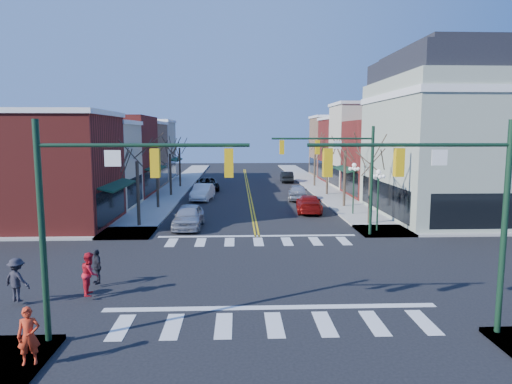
{
  "coord_description": "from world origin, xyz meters",
  "views": [
    {
      "loc": [
        -1.29,
        -21.61,
        6.79
      ],
      "look_at": [
        -0.04,
        8.82,
        2.8
      ],
      "focal_mm": 32.0,
      "sensor_mm": 36.0,
      "label": 1
    }
  ],
  "objects": [
    {
      "name": "lamppost_corner",
      "position": [
        8.2,
        8.5,
        2.96
      ],
      "size": [
        0.36,
        0.36,
        4.33
      ],
      "color": "#14331E",
      "rests_on": "ground"
    },
    {
      "name": "tree_left_b",
      "position": [
        -8.4,
        19.0,
        2.52
      ],
      "size": [
        0.24,
        0.24,
        5.04
      ],
      "primitive_type": "cylinder",
      "color": "#382B21",
      "rests_on": "ground"
    },
    {
      "name": "bldg_right_brick_a",
      "position": [
        15.5,
        25.75,
        4.0
      ],
      "size": [
        10.0,
        8.5,
        8.0
      ],
      "primitive_type": "cube",
      "color": "maroon",
      "rests_on": "ground"
    },
    {
      "name": "bldg_left_brick_a",
      "position": [
        -15.5,
        11.75,
        4.0
      ],
      "size": [
        10.0,
        8.5,
        8.0
      ],
      "primitive_type": "cube",
      "color": "maroon",
      "rests_on": "ground"
    },
    {
      "name": "pedestrian_red_a",
      "position": [
        -7.3,
        -8.93,
        1.0
      ],
      "size": [
        0.7,
        0.54,
        1.69
      ],
      "primitive_type": "imported",
      "rotation": [
        0.0,
        0.0,
        0.25
      ],
      "color": "red",
      "rests_on": "sidewalk_left"
    },
    {
      "name": "car_right_far",
      "position": [
        5.46,
        40.32,
        0.74
      ],
      "size": [
        1.67,
        4.53,
        1.48
      ],
      "primitive_type": "imported",
      "rotation": [
        0.0,
        0.0,
        3.12
      ],
      "color": "black",
      "rests_on": "ground"
    },
    {
      "name": "tree_left_c",
      "position": [
        -8.4,
        27.0,
        2.27
      ],
      "size": [
        0.24,
        0.24,
        4.55
      ],
      "primitive_type": "cylinder",
      "color": "#382B21",
      "rests_on": "ground"
    },
    {
      "name": "bldg_right_stucco",
      "position": [
        15.5,
        33.5,
        5.0
      ],
      "size": [
        10.0,
        7.0,
        10.0
      ],
      "primitive_type": "cube",
      "color": "#BBB49A",
      "rests_on": "ground"
    },
    {
      "name": "victorian_corner",
      "position": [
        16.5,
        14.5,
        6.66
      ],
      "size": [
        12.25,
        14.25,
        13.3
      ],
      "color": "#99A48E",
      "rests_on": "ground"
    },
    {
      "name": "traffic_mast_near_left",
      "position": [
        -5.55,
        -7.4,
        4.71
      ],
      "size": [
        6.6,
        0.28,
        7.2
      ],
      "color": "#14331E",
      "rests_on": "ground"
    },
    {
      "name": "pedestrian_dark_a",
      "position": [
        -7.51,
        -1.83,
        0.92
      ],
      "size": [
        0.79,
        0.97,
        1.54
      ],
      "primitive_type": "imported",
      "rotation": [
        0.0,
        0.0,
        -1.02
      ],
      "color": "black",
      "rests_on": "sidewalk_left"
    },
    {
      "name": "car_right_near",
      "position": [
        4.8,
        16.56,
        0.75
      ],
      "size": [
        2.6,
        5.33,
        1.49
      ],
      "primitive_type": "imported",
      "rotation": [
        0.0,
        0.0,
        3.04
      ],
      "color": "maroon",
      "rests_on": "ground"
    },
    {
      "name": "tree_left_a",
      "position": [
        -8.4,
        11.0,
        2.38
      ],
      "size": [
        0.24,
        0.24,
        4.76
      ],
      "primitive_type": "cylinder",
      "color": "#382B21",
      "rests_on": "ground"
    },
    {
      "name": "sidewalk_left",
      "position": [
        -8.75,
        20.0,
        0.07
      ],
      "size": [
        3.5,
        70.0,
        0.15
      ],
      "primitive_type": "cube",
      "color": "#9E9B93",
      "rests_on": "ground"
    },
    {
      "name": "bldg_left_tan",
      "position": [
        -15.5,
        35.75,
        3.9
      ],
      "size": [
        10.0,
        7.5,
        7.8
      ],
      "primitive_type": "cube",
      "color": "#9B7556",
      "rests_on": "ground"
    },
    {
      "name": "bldg_left_stucco_a",
      "position": [
        -15.5,
        19.5,
        3.75
      ],
      "size": [
        10.0,
        7.0,
        7.5
      ],
      "primitive_type": "cube",
      "color": "#BBB49A",
      "rests_on": "ground"
    },
    {
      "name": "sidewalk_right",
      "position": [
        8.75,
        20.0,
        0.07
      ],
      "size": [
        3.5,
        70.0,
        0.15
      ],
      "primitive_type": "cube",
      "color": "#9E9B93",
      "rests_on": "ground"
    },
    {
      "name": "tree_right_c",
      "position": [
        8.4,
        27.0,
        2.42
      ],
      "size": [
        0.24,
        0.24,
        4.83
      ],
      "primitive_type": "cylinder",
      "color": "#382B21",
      "rests_on": "ground"
    },
    {
      "name": "tree_right_a",
      "position": [
        8.4,
        11.0,
        2.31
      ],
      "size": [
        0.24,
        0.24,
        4.62
      ],
      "primitive_type": "cylinder",
      "color": "#382B21",
      "rests_on": "ground"
    },
    {
      "name": "tree_right_d",
      "position": [
        8.4,
        35.0,
        2.48
      ],
      "size": [
        0.24,
        0.24,
        4.97
      ],
      "primitive_type": "cylinder",
      "color": "#382B21",
      "rests_on": "ground"
    },
    {
      "name": "bldg_right_tan",
      "position": [
        15.5,
        49.0,
        4.5
      ],
      "size": [
        10.0,
        8.0,
        9.0
      ],
      "primitive_type": "cube",
      "color": "#9B7556",
      "rests_on": "ground"
    },
    {
      "name": "bldg_left_brick_b",
      "position": [
        -15.5,
        27.5,
        4.25
      ],
      "size": [
        10.0,
        9.0,
        8.5
      ],
      "primitive_type": "cube",
      "color": "maroon",
      "rests_on": "ground"
    },
    {
      "name": "pedestrian_dark_b",
      "position": [
        -10.0,
        -3.89,
        1.03
      ],
      "size": [
        1.29,
        1.02,
        1.75
      ],
      "primitive_type": "imported",
      "rotation": [
        0.0,
        0.0,
        2.77
      ],
      "color": "black",
      "rests_on": "sidewalk_left"
    },
    {
      "name": "tree_right_b",
      "position": [
        8.4,
        19.0,
        2.59
      ],
      "size": [
        0.24,
        0.24,
        5.18
      ],
      "primitive_type": "cylinder",
      "color": "#382B21",
      "rests_on": "ground"
    },
    {
      "name": "car_left_near",
      "position": [
        -4.8,
        10.56,
        0.84
      ],
      "size": [
        2.08,
        4.97,
        1.68
      ],
      "primitive_type": "imported",
      "rotation": [
        0.0,
        0.0,
        -0.02
      ],
      "color": "#AFAFB4",
      "rests_on": "ground"
    },
    {
      "name": "bldg_right_brick_b",
      "position": [
        15.5,
        41.0,
        4.25
      ],
      "size": [
        10.0,
        8.0,
        8.5
      ],
      "primitive_type": "cube",
      "color": "maroon",
      "rests_on": "ground"
    },
    {
      "name": "car_left_mid",
      "position": [
        -4.8,
        24.07,
        0.8
      ],
      "size": [
        2.29,
        5.05,
        1.61
      ],
      "primitive_type": "imported",
      "rotation": [
        0.0,
        0.0,
        -0.12
      ],
      "color": "white",
      "rests_on": "ground"
    },
    {
      "name": "lamppost_midblock",
      "position": [
        8.2,
        15.0,
        2.96
      ],
      "size": [
        0.36,
        0.36,
        4.33
      ],
      "color": "#14331E",
      "rests_on": "ground"
    },
    {
      "name": "ground",
      "position": [
        0.0,
        0.0,
        0.0
      ],
      "size": [
        160.0,
        160.0,
        0.0
      ],
      "primitive_type": "plane",
      "color": "black",
      "rests_on": "ground"
    },
    {
      "name": "bldg_left_stucco_b",
      "position": [
        -15.5,
        43.5,
        4.1
      ],
      "size": [
        10.0,
        8.0,
        8.2
      ],
      "primitive_type": "cube",
      "color": "#BBB49A",
      "rests_on": "ground"
    },
    {
      "name": "tree_left_d",
      "position": [
        -8.4,
        35.0,
        2.45
      ],
      "size": [
        0.24,
        0.24,
        4.9
      ],
      "primitive_type": "cylinder",
      "color": "#382B21",
      "rests_on": "ground"
    },
    {
      "name": "traffic_mast_near_right",
      "position": [
        5.55,
        -7.4,
        4.71
      ],
      "size": [
        6.6,
        0.28,
        7.2
      ],
      "color": "#14331E",
      "rests_on": "ground"
    },
    {
      "name": "pedestrian_red_b",
      "position": [
        -7.36,
        -3.23,
        1.04
      ],
      "size": [
        0.82,
        0.97,
        1.78
      ],
      "primitive_type": "imported",
      "rotation": [
        0.0,
        0.0,
        1.75
      ],
      "color": "red",
      "rests_on": "sidewalk_left"
    },
    {
      "name": "car_left_far",
      "position": [
        -4.8,
        31.98,
        0.74
      ],
      "size": [
        3.1,
        5.57,
        1.47
      ],
      "primitive_type": "imported",
      "rotation": [
        0.0,
        0.0,
        0.13
      ],
      "color": "black",
      "rests_on": "ground"
    },
    {
      "name": "traffic_mast_far_right",
      "position": [
        5.55,
        7.4,
        4.71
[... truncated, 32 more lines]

